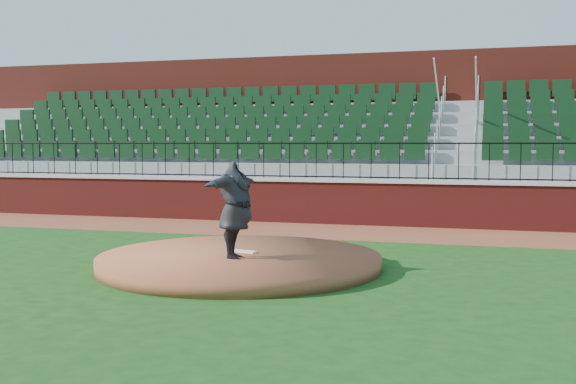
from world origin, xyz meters
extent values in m
plane|color=#143F12|center=(0.00, 0.00, 0.00)|extent=(90.00, 90.00, 0.00)
cube|color=brown|center=(0.00, 5.40, 0.01)|extent=(34.00, 3.20, 0.01)
cube|color=maroon|center=(0.00, 7.00, 0.60)|extent=(34.00, 0.35, 1.20)
cube|color=#B7B7B7|center=(0.00, 7.00, 1.25)|extent=(34.00, 0.45, 0.10)
cube|color=maroon|center=(0.00, 12.52, 2.75)|extent=(34.00, 0.50, 5.50)
cylinder|color=brown|center=(-0.44, -0.17, 0.12)|extent=(5.21, 5.21, 0.25)
cube|color=white|center=(-0.47, 0.08, 0.27)|extent=(0.57, 0.26, 0.04)
imported|color=black|center=(-0.36, -0.58, 1.12)|extent=(0.59, 2.13, 1.73)
camera|label=1|loc=(3.95, -11.84, 2.30)|focal=42.42mm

